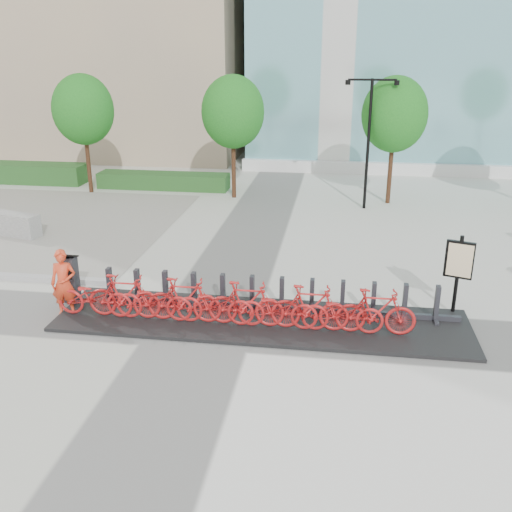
# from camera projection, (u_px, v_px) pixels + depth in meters

# --- Properties ---
(ground) EXTENTS (120.00, 120.00, 0.00)m
(ground) POSITION_uv_depth(u_px,v_px,m) (204.00, 324.00, 13.26)
(ground) COLOR silver
(hedge_b) EXTENTS (6.00, 1.20, 0.70)m
(hedge_b) POSITION_uv_depth(u_px,v_px,m) (164.00, 181.00, 26.09)
(hedge_b) COLOR #275A24
(hedge_b) RESTS_ON ground
(tree_0) EXTENTS (2.60, 2.60, 5.10)m
(tree_0) POSITION_uv_depth(u_px,v_px,m) (83.00, 110.00, 24.28)
(tree_0) COLOR brown
(tree_0) RESTS_ON ground
(tree_1) EXTENTS (2.60, 2.60, 5.10)m
(tree_1) POSITION_uv_depth(u_px,v_px,m) (233.00, 112.00, 23.39)
(tree_1) COLOR brown
(tree_1) RESTS_ON ground
(tree_2) EXTENTS (2.60, 2.60, 5.10)m
(tree_2) POSITION_uv_depth(u_px,v_px,m) (395.00, 115.00, 22.51)
(tree_2) COLOR brown
(tree_2) RESTS_ON ground
(streetlamp) EXTENTS (2.00, 0.20, 5.00)m
(streetlamp) POSITION_uv_depth(u_px,v_px,m) (369.00, 129.00, 21.87)
(streetlamp) COLOR black
(streetlamp) RESTS_ON ground
(dock_pad) EXTENTS (9.60, 2.40, 0.08)m
(dock_pad) POSITION_uv_depth(u_px,v_px,m) (261.00, 320.00, 13.34)
(dock_pad) COLOR black
(dock_pad) RESTS_ON ground
(dock_rail_posts) EXTENTS (8.02, 0.50, 0.85)m
(dock_rail_posts) POSITION_uv_depth(u_px,v_px,m) (266.00, 294.00, 13.62)
(dock_rail_posts) COLOR #27282E
(dock_rail_posts) RESTS_ON dock_pad
(bike_0) EXTENTS (1.81, 0.63, 0.95)m
(bike_0) POSITION_uv_depth(u_px,v_px,m) (95.00, 296.00, 13.37)
(bike_0) COLOR #B01A1A
(bike_0) RESTS_ON dock_pad
(bike_1) EXTENTS (1.76, 0.50, 1.06)m
(bike_1) POSITION_uv_depth(u_px,v_px,m) (124.00, 296.00, 13.26)
(bike_1) COLOR #B01A1A
(bike_1) RESTS_ON dock_pad
(bike_2) EXTENTS (1.81, 0.63, 0.95)m
(bike_2) POSITION_uv_depth(u_px,v_px,m) (154.00, 300.00, 13.18)
(bike_2) COLOR #B01A1A
(bike_2) RESTS_ON dock_pad
(bike_3) EXTENTS (1.76, 0.50, 1.06)m
(bike_3) POSITION_uv_depth(u_px,v_px,m) (184.00, 300.00, 13.06)
(bike_3) COLOR #B01A1A
(bike_3) RESTS_ON dock_pad
(bike_4) EXTENTS (1.81, 0.63, 0.95)m
(bike_4) POSITION_uv_depth(u_px,v_px,m) (215.00, 304.00, 12.98)
(bike_4) COLOR #B01A1A
(bike_4) RESTS_ON dock_pad
(bike_5) EXTENTS (1.76, 0.50, 1.06)m
(bike_5) POSITION_uv_depth(u_px,v_px,m) (246.00, 304.00, 12.86)
(bike_5) COLOR #B01A1A
(bike_5) RESTS_ON dock_pad
(bike_6) EXTENTS (1.81, 0.63, 0.95)m
(bike_6) POSITION_uv_depth(u_px,v_px,m) (278.00, 308.00, 12.78)
(bike_6) COLOR #B01A1A
(bike_6) RESTS_ON dock_pad
(bike_7) EXTENTS (1.76, 0.50, 1.06)m
(bike_7) POSITION_uv_depth(u_px,v_px,m) (310.00, 308.00, 12.67)
(bike_7) COLOR #B01A1A
(bike_7) RESTS_ON dock_pad
(bike_8) EXTENTS (1.81, 0.63, 0.95)m
(bike_8) POSITION_uv_depth(u_px,v_px,m) (342.00, 312.00, 12.59)
(bike_8) COLOR #B01A1A
(bike_8) RESTS_ON dock_pad
(bike_9) EXTENTS (1.76, 0.50, 1.06)m
(bike_9) POSITION_uv_depth(u_px,v_px,m) (376.00, 312.00, 12.47)
(bike_9) COLOR #B01A1A
(bike_9) RESTS_ON dock_pad
(kiosk) EXTENTS (0.40, 0.34, 1.30)m
(kiosk) POSITION_uv_depth(u_px,v_px,m) (71.00, 278.00, 14.05)
(kiosk) COLOR #27282E
(kiosk) RESTS_ON dock_pad
(worker_red) EXTENTS (0.65, 0.47, 1.65)m
(worker_red) POSITION_uv_depth(u_px,v_px,m) (64.00, 283.00, 13.42)
(worker_red) COLOR red
(worker_red) RESTS_ON ground
(jersey_barrier) EXTENTS (2.10, 1.04, 0.78)m
(jersey_barrier) POSITION_uv_depth(u_px,v_px,m) (13.00, 224.00, 19.47)
(jersey_barrier) COLOR #AAAAA6
(jersey_barrier) RESTS_ON ground
(map_sign) EXTENTS (0.64, 0.30, 1.99)m
(map_sign) POSITION_uv_depth(u_px,v_px,m) (459.00, 263.00, 13.31)
(map_sign) COLOR black
(map_sign) RESTS_ON ground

